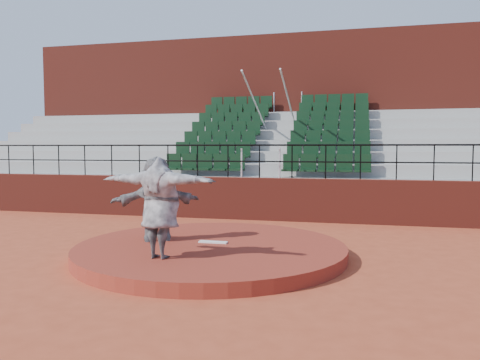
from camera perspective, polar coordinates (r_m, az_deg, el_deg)
name	(u,v)px	position (r m, az deg, el deg)	size (l,w,h in m)	color
ground	(211,256)	(9.73, -3.56, -9.26)	(90.00, 90.00, 0.00)	#A94326
pitchers_mound	(211,250)	(9.70, -3.56, -8.54)	(5.50, 5.50, 0.25)	maroon
pitching_rubber	(213,242)	(9.81, -3.30, -7.56)	(0.60, 0.15, 0.03)	white
boundary_wall	(259,199)	(14.41, 2.37, -2.30)	(24.00, 0.30, 1.30)	maroon
wall_railing	(259,154)	(14.32, 2.39, 3.19)	(24.04, 0.05, 1.03)	black
seating_deck	(278,168)	(17.93, 4.69, 1.43)	(24.00, 5.97, 4.63)	#9B9B95
press_box_facade	(292,119)	(21.86, 6.38, 7.43)	(24.00, 3.00, 7.10)	maroon
pitcher	(160,208)	(8.47, -9.72, -3.35)	(2.23, 0.61, 1.81)	black
fielder	(157,204)	(10.07, -10.13, -2.95)	(1.90, 0.60, 2.05)	black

